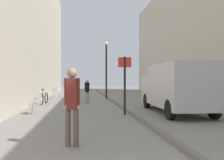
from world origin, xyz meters
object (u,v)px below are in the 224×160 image
object	(u,v)px
street_sign_post	(125,80)
cafe_chair_by_doorway	(55,92)
pedestrian_main_foreground	(87,90)
cafe_chair_near_window	(37,102)
delivery_van	(175,87)
bicycle_leaning	(44,98)
pedestrian_far_crossing	(77,86)
lamp_post	(106,66)
pedestrian_mid_block	(72,101)

from	to	relation	value
street_sign_post	cafe_chair_by_doorway	world-z (taller)	street_sign_post
pedestrian_main_foreground	cafe_chair_by_doorway	xyz separation A→B (m)	(-2.57, 4.58, -0.38)
pedestrian_main_foreground	cafe_chair_near_window	bearing A→B (deg)	-126.47
pedestrian_main_foreground	delivery_van	distance (m)	6.08
street_sign_post	bicycle_leaning	world-z (taller)	street_sign_post
delivery_van	bicycle_leaning	distance (m)	8.35
delivery_van	cafe_chair_by_doorway	world-z (taller)	delivery_van
pedestrian_main_foreground	pedestrian_far_crossing	distance (m)	4.35
lamp_post	street_sign_post	bearing A→B (deg)	-91.02
pedestrian_far_crossing	bicycle_leaning	size ratio (longest dim) A/B	1.00
pedestrian_main_foreground	pedestrian_mid_block	xyz separation A→B (m)	(-0.60, -9.39, 0.14)
street_sign_post	cafe_chair_near_window	size ratio (longest dim) A/B	2.77
pedestrian_main_foreground	delivery_van	bearing A→B (deg)	-54.15
cafe_chair_by_doorway	bicycle_leaning	bearing A→B (deg)	-94.17
pedestrian_far_crossing	bicycle_leaning	distance (m)	4.59
pedestrian_far_crossing	cafe_chair_by_doorway	size ratio (longest dim) A/B	1.87
pedestrian_far_crossing	delivery_van	distance (m)	10.01
pedestrian_main_foreground	bicycle_leaning	distance (m)	2.82
bicycle_leaning	pedestrian_main_foreground	bearing A→B (deg)	2.44
pedestrian_main_foreground	pedestrian_mid_block	bearing A→B (deg)	-99.66
cafe_chair_near_window	pedestrian_main_foreground	bearing A→B (deg)	-23.53
pedestrian_far_crossing	delivery_van	size ratio (longest dim) A/B	0.32
pedestrian_far_crossing	street_sign_post	size ratio (longest dim) A/B	0.68
pedestrian_mid_block	street_sign_post	xyz separation A→B (m)	(2.15, 4.56, 0.48)
street_sign_post	cafe_chair_near_window	bearing A→B (deg)	-8.68
pedestrian_main_foreground	street_sign_post	size ratio (longest dim) A/B	0.62
cafe_chair_near_window	bicycle_leaning	bearing A→B (deg)	11.84
lamp_post	cafe_chair_near_window	bearing A→B (deg)	-116.67
pedestrian_mid_block	bicycle_leaning	world-z (taller)	pedestrian_mid_block
pedestrian_mid_block	bicycle_leaning	distance (m)	9.90
pedestrian_mid_block	cafe_chair_near_window	xyz separation A→B (m)	(-1.79, 5.33, -0.52)
street_sign_post	pedestrian_mid_block	bearing A→B (deg)	67.21
bicycle_leaning	street_sign_post	bearing A→B (deg)	-42.13
pedestrian_far_crossing	cafe_chair_near_window	size ratio (longest dim) A/B	1.87
pedestrian_mid_block	cafe_chair_by_doorway	bearing A→B (deg)	101.96
pedestrian_far_crossing	cafe_chair_by_doorway	world-z (taller)	pedestrian_far_crossing
delivery_van	cafe_chair_by_doorway	xyz separation A→B (m)	(-6.62, 9.09, -0.69)
pedestrian_main_foreground	lamp_post	world-z (taller)	lamp_post
pedestrian_main_foreground	delivery_van	xyz separation A→B (m)	(4.05, -4.52, 0.31)
street_sign_post	cafe_chair_by_doorway	xyz separation A→B (m)	(-4.12, 9.41, -1.00)
cafe_chair_near_window	cafe_chair_by_doorway	xyz separation A→B (m)	(-0.19, 8.63, 0.00)
pedestrian_main_foreground	pedestrian_far_crossing	bearing A→B (deg)	92.98
pedestrian_far_crossing	lamp_post	xyz separation A→B (m)	(2.39, -0.20, 1.70)
pedestrian_mid_block	delivery_van	size ratio (longest dim) A/B	0.34
pedestrian_main_foreground	delivery_van	world-z (taller)	delivery_van
street_sign_post	pedestrian_far_crossing	bearing A→B (deg)	-73.85
bicycle_leaning	cafe_chair_near_window	xyz separation A→B (m)	(0.37, -4.30, 0.17)
pedestrian_far_crossing	lamp_post	distance (m)	2.94
delivery_van	bicycle_leaning	world-z (taller)	delivery_van
pedestrian_main_foreground	bicycle_leaning	xyz separation A→B (m)	(-2.76, 0.25, -0.54)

